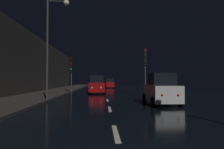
{
  "coord_description": "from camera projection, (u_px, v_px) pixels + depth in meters",
  "views": [
    {
      "loc": [
        -0.41,
        -3.75,
        1.63
      ],
      "look_at": [
        0.32,
        13.0,
        2.04
      ],
      "focal_mm": 35.3,
      "sensor_mm": 36.0,
      "label": 1
    }
  ],
  "objects": [
    {
      "name": "streetlamp_overhead",
      "position": [
        53.0,
        34.0,
        16.47
      ],
      "size": [
        1.7,
        0.44,
        7.67
      ],
      "color": "#2D2D30",
      "rests_on": "ground"
    },
    {
      "name": "lane_centerline",
      "position": [
        110.0,
        109.0,
        12.19
      ],
      "size": [
        0.16,
        13.07,
        0.01
      ],
      "color": "beige",
      "rests_on": "ground"
    },
    {
      "name": "car_distant_taillights",
      "position": [
        110.0,
        84.0,
        44.9
      ],
      "size": [
        1.77,
        3.84,
        1.93
      ],
      "rotation": [
        0.0,
        0.0,
        1.57
      ],
      "color": "maroon",
      "rests_on": "ground"
    },
    {
      "name": "traffic_light_far_left",
      "position": [
        71.0,
        67.0,
        27.71
      ],
      "size": [
        0.38,
        0.48,
        4.53
      ],
      "rotation": [
        0.0,
        0.0,
        -1.81
      ],
      "color": "#38383A",
      "rests_on": "ground"
    },
    {
      "name": "ground",
      "position": [
        106.0,
        93.0,
        28.2
      ],
      "size": [
        25.66,
        84.0,
        0.02
      ],
      "primitive_type": "cube",
      "color": "black"
    },
    {
      "name": "traffic_light_far_right",
      "position": [
        145.0,
        61.0,
        24.35
      ],
      "size": [
        0.34,
        0.47,
        5.16
      ],
      "rotation": [
        0.0,
        0.0,
        -1.67
      ],
      "color": "#38383A",
      "rests_on": "ground"
    },
    {
      "name": "sidewalk_left",
      "position": [
        53.0,
        92.0,
        27.91
      ],
      "size": [
        4.4,
        84.0,
        0.15
      ],
      "primitive_type": "cube",
      "color": "#33302D",
      "rests_on": "ground"
    },
    {
      "name": "car_approaching_headlights",
      "position": [
        97.0,
        85.0,
        26.44
      ],
      "size": [
        1.98,
        4.28,
        2.15
      ],
      "rotation": [
        0.0,
        0.0,
        -1.57
      ],
      "color": "maroon",
      "rests_on": "ground"
    },
    {
      "name": "building_facade_left",
      "position": [
        23.0,
        62.0,
        24.39
      ],
      "size": [
        0.8,
        63.0,
        7.29
      ],
      "primitive_type": "cube",
      "color": "#2D2B28",
      "rests_on": "ground"
    },
    {
      "name": "car_parked_right_near",
      "position": [
        161.0,
        90.0,
        14.77
      ],
      "size": [
        1.9,
        4.11,
        2.07
      ],
      "rotation": [
        0.0,
        0.0,
        1.57
      ],
      "color": "silver",
      "rests_on": "ground"
    }
  ]
}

